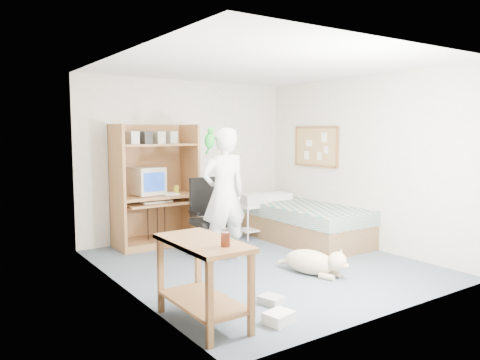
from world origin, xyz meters
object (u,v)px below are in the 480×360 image
at_px(bed, 305,223).
at_px(office_chair, 209,228).
at_px(person, 224,194).
at_px(dog, 314,262).
at_px(computer_hutch, 154,190).
at_px(side_desk, 203,269).
at_px(printer_cart, 252,216).

xyz_separation_m(bed, office_chair, (-1.63, 0.15, 0.09)).
bearing_deg(person, dog, 119.50).
height_order(office_chair, dog, office_chair).
relative_size(computer_hutch, side_desk, 1.80).
bearing_deg(office_chair, bed, 0.10).
bearing_deg(side_desk, dog, 15.29).
xyz_separation_m(office_chair, printer_cart, (1.09, 0.51, -0.02)).
distance_m(side_desk, dog, 1.89).
bearing_deg(office_chair, computer_hutch, 116.12).
bearing_deg(office_chair, dog, -63.59).
height_order(office_chair, printer_cart, office_chair).
height_order(dog, printer_cart, printer_cart).
height_order(bed, printer_cart, bed).
bearing_deg(bed, person, -174.25).
relative_size(side_desk, office_chair, 0.95).
height_order(side_desk, office_chair, office_chair).
distance_m(computer_hutch, person, 1.35).
bearing_deg(person, office_chair, -76.44).
distance_m(side_desk, office_chair, 2.32).
relative_size(bed, dog, 2.19).
bearing_deg(dog, person, 96.31).
height_order(side_desk, printer_cart, side_desk).
xyz_separation_m(side_desk, printer_cart, (2.31, 2.47, -0.14)).
height_order(bed, dog, bed).
relative_size(side_desk, person, 0.57).
relative_size(side_desk, dog, 1.08).
height_order(side_desk, person, person).
bearing_deg(dog, printer_cart, 57.29).
xyz_separation_m(person, printer_cart, (1.05, 0.82, -0.52)).
bearing_deg(printer_cart, dog, -105.89).
height_order(computer_hutch, bed, computer_hutch).
bearing_deg(bed, dog, -128.62).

